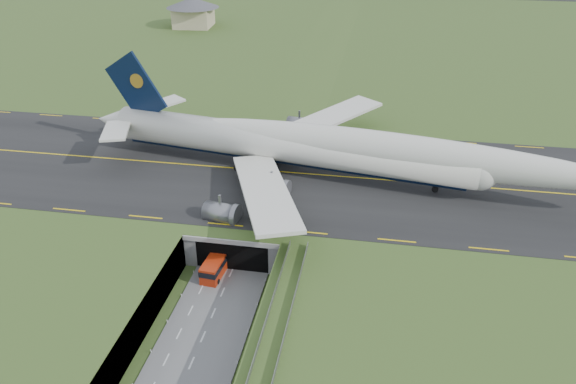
# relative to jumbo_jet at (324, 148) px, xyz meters

# --- Properties ---
(ground) EXTENTS (900.00, 900.00, 0.00)m
(ground) POSITION_rel_jumbo_jet_xyz_m (-11.70, -33.05, -11.83)
(ground) COLOR #3A5220
(ground) RESTS_ON ground
(airfield_deck) EXTENTS (800.00, 800.00, 6.00)m
(airfield_deck) POSITION_rel_jumbo_jet_xyz_m (-11.70, -33.05, -8.83)
(airfield_deck) COLOR gray
(airfield_deck) RESTS_ON ground
(trench_road) EXTENTS (12.00, 75.00, 0.20)m
(trench_road) POSITION_rel_jumbo_jet_xyz_m (-11.70, -40.55, -11.73)
(trench_road) COLOR slate
(trench_road) RESTS_ON ground
(taxiway) EXTENTS (800.00, 44.00, 0.18)m
(taxiway) POSITION_rel_jumbo_jet_xyz_m (-11.70, -0.05, -5.74)
(taxiway) COLOR black
(taxiway) RESTS_ON airfield_deck
(tunnel_portal) EXTENTS (17.00, 22.30, 6.00)m
(tunnel_portal) POSITION_rel_jumbo_jet_xyz_m (-11.70, -16.33, -8.49)
(tunnel_portal) COLOR gray
(tunnel_portal) RESTS_ON ground
(guideway) EXTENTS (3.00, 53.00, 7.05)m
(guideway) POSITION_rel_jumbo_jet_xyz_m (-0.70, -52.16, -6.51)
(guideway) COLOR #A8A8A3
(guideway) RESTS_ON ground
(jumbo_jet) EXTENTS (103.67, 64.41, 21.58)m
(jumbo_jet) POSITION_rel_jumbo_jet_xyz_m (0.00, 0.00, 0.00)
(jumbo_jet) COLOR silver
(jumbo_jet) RESTS_ON ground
(shuttle_tram) EXTENTS (3.38, 7.58, 3.01)m
(shuttle_tram) POSITION_rel_jumbo_jet_xyz_m (-14.08, -26.53, -10.17)
(shuttle_tram) COLOR #B2260B
(shuttle_tram) RESTS_ON ground
(service_building) EXTENTS (22.41, 22.41, 11.40)m
(service_building) POSITION_rel_jumbo_jet_xyz_m (-67.25, 124.56, 0.93)
(service_building) COLOR #C3B48C
(service_building) RESTS_ON ground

